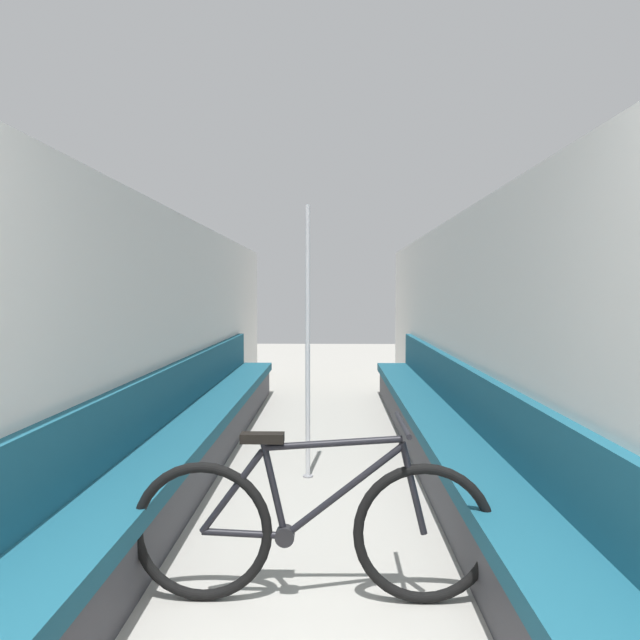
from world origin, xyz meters
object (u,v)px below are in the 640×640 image
object	(u,v)px
grab_pole_near	(308,346)
bench_seat_row_left	(200,428)
bench_seat_row_right	(439,429)
bicycle	(312,527)

from	to	relation	value
grab_pole_near	bench_seat_row_left	bearing A→B (deg)	157.23
bench_seat_row_right	bicycle	xyz separation A→B (m)	(-0.99, -2.19, 0.07)
bench_seat_row_left	bench_seat_row_right	distance (m)	2.02
bench_seat_row_left	bicycle	world-z (taller)	bench_seat_row_left
bench_seat_row_left	bench_seat_row_right	size ratio (longest dim) A/B	1.00
bench_seat_row_right	bicycle	size ratio (longest dim) A/B	3.89
bench_seat_row_left	bench_seat_row_right	bearing A→B (deg)	0.00
bench_seat_row_left	grab_pole_near	bearing A→B (deg)	-22.77
bicycle	grab_pole_near	world-z (taller)	grab_pole_near
bench_seat_row_left	grab_pole_near	distance (m)	1.26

